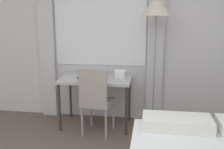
% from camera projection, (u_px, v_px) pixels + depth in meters
% --- Properties ---
extents(wall_back_with_window, '(5.66, 0.13, 2.70)m').
position_uv_depth(wall_back_with_window, '(123.00, 32.00, 3.94)').
color(wall_back_with_window, silver).
rests_on(wall_back_with_window, ground_plane).
extents(desk, '(1.02, 0.60, 0.73)m').
position_uv_depth(desk, '(96.00, 82.00, 3.78)').
color(desk, '#B2B2B7').
rests_on(desk, ground_plane).
extents(desk_chair, '(0.46, 0.46, 0.94)m').
position_uv_depth(desk_chair, '(96.00, 98.00, 3.50)').
color(desk_chair, gray).
rests_on(desk_chair, ground_plane).
extents(standing_lamp, '(0.40, 0.40, 1.87)m').
position_uv_depth(standing_lamp, '(156.00, 15.00, 3.44)').
color(standing_lamp, '#4C4C51').
rests_on(standing_lamp, ground_plane).
extents(telephone, '(0.16, 0.15, 0.11)m').
position_uv_depth(telephone, '(120.00, 74.00, 3.80)').
color(telephone, white).
rests_on(telephone, desk).
extents(book, '(0.25, 0.25, 0.02)m').
position_uv_depth(book, '(87.00, 77.00, 3.77)').
color(book, '#4C4238').
rests_on(book, desk).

